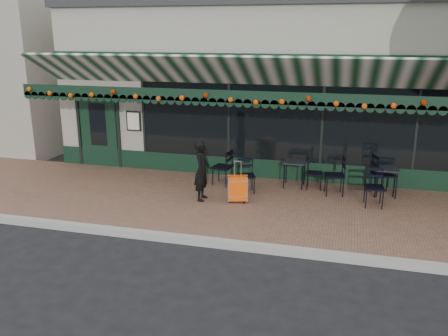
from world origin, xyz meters
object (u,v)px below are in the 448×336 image
(chair_b_left, at_px, (222,167))
(cafe_table_a, at_px, (386,171))
(chair_b_front, at_px, (246,176))
(woman, at_px, (202,170))
(suitcase, at_px, (238,189))
(chair_a_left, at_px, (335,176))
(chair_a_right, at_px, (383,175))
(cafe_table_b, at_px, (295,164))
(chair_a_front, at_px, (374,188))
(chair_b_right, at_px, (315,174))

(chair_b_left, bearing_deg, cafe_table_a, 102.31)
(chair_b_front, bearing_deg, woman, -159.57)
(woman, distance_m, suitcase, 0.91)
(woman, bearing_deg, chair_a_left, -71.11)
(chair_a_left, height_order, chair_a_right, chair_a_right)
(chair_a_left, bearing_deg, suitcase, -71.18)
(cafe_table_b, bearing_deg, suitcase, -127.19)
(chair_a_front, relative_size, chair_b_front, 1.04)
(chair_b_left, xyz_separation_m, chair_b_front, (0.72, -0.46, -0.04))
(cafe_table_a, bearing_deg, chair_b_front, -168.83)
(chair_a_right, distance_m, chair_b_right, 1.59)
(woman, relative_size, chair_b_left, 1.56)
(woman, bearing_deg, cafe_table_a, -73.54)
(woman, height_order, suitcase, woman)
(chair_a_front, bearing_deg, cafe_table_b, 148.40)
(woman, distance_m, chair_a_left, 3.13)
(suitcase, xyz_separation_m, cafe_table_a, (3.25, 1.35, 0.28))
(chair_b_left, xyz_separation_m, chair_b_right, (2.27, 0.22, -0.06))
(woman, distance_m, cafe_table_b, 2.44)
(woman, bearing_deg, chair_b_left, -9.61)
(chair_a_right, bearing_deg, cafe_table_b, 70.34)
(woman, relative_size, chair_a_left, 1.52)
(chair_a_right, bearing_deg, chair_b_front, 84.07)
(suitcase, relative_size, chair_a_left, 1.04)
(cafe_table_b, height_order, chair_a_left, chair_a_left)
(cafe_table_a, xyz_separation_m, chair_b_left, (-3.92, -0.17, -0.15))
(woman, height_order, cafe_table_a, woman)
(cafe_table_a, distance_m, chair_b_left, 3.93)
(suitcase, relative_size, cafe_table_a, 1.43)
(suitcase, height_order, chair_a_left, suitcase)
(suitcase, bearing_deg, chair_a_left, 11.16)
(cafe_table_a, height_order, chair_a_right, chair_a_right)
(suitcase, height_order, chair_a_front, suitcase)
(cafe_table_a, height_order, chair_b_left, chair_b_left)
(chair_a_front, xyz_separation_m, chair_b_front, (-2.91, 0.21, -0.02))
(woman, xyz_separation_m, cafe_table_b, (1.93, 1.49, -0.10))
(chair_b_left, bearing_deg, chair_b_front, 67.19)
(chair_b_right, bearing_deg, chair_a_front, -125.54)
(chair_a_front, height_order, chair_b_left, chair_b_left)
(woman, height_order, chair_b_right, woman)
(suitcase, bearing_deg, cafe_table_a, 6.06)
(woman, bearing_deg, chair_b_front, -51.40)
(chair_a_front, distance_m, chair_b_right, 1.62)
(cafe_table_b, xyz_separation_m, chair_a_left, (0.99, -0.36, -0.13))
(suitcase, relative_size, chair_b_front, 1.18)
(cafe_table_a, xyz_separation_m, cafe_table_b, (-2.15, 0.10, -0.01))
(chair_b_right, bearing_deg, chair_a_left, -124.53)
(woman, bearing_deg, chair_b_right, -61.70)
(chair_a_right, distance_m, chair_b_front, 3.21)
(cafe_table_a, bearing_deg, chair_a_right, 145.32)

